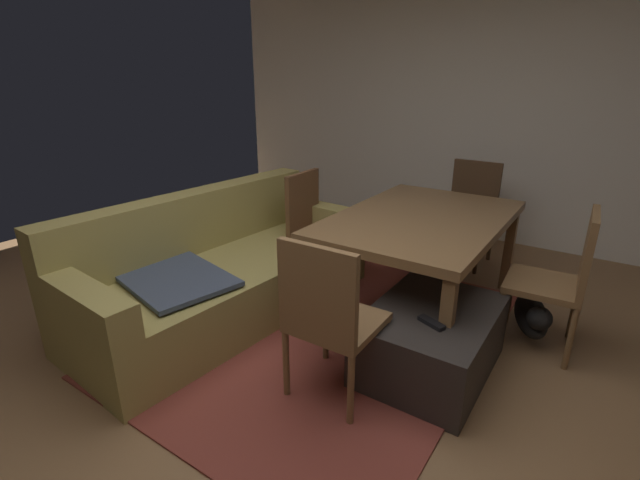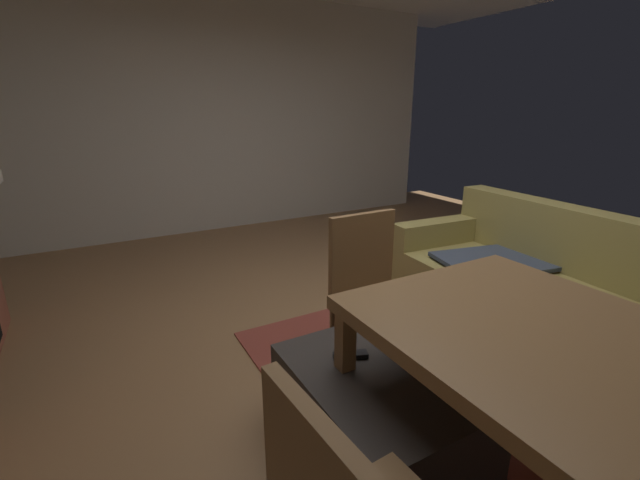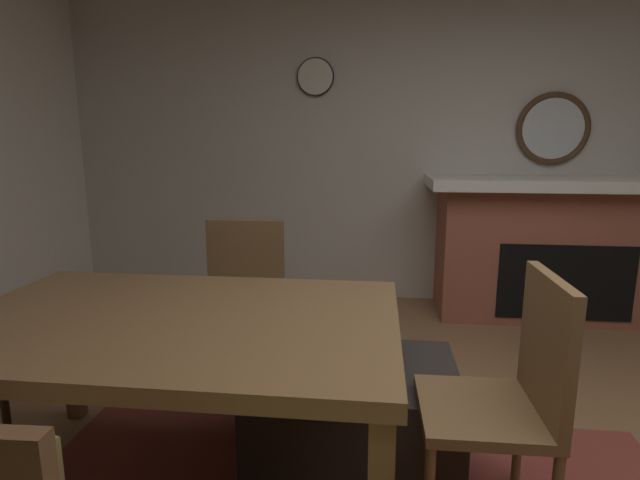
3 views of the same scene
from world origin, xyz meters
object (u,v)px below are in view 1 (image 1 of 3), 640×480
at_px(dining_chair_south, 562,274).
at_px(small_dog, 532,315).
at_px(tv_remote, 431,323).
at_px(ottoman_coffee_table, 431,340).
at_px(dining_table, 421,225).
at_px(potted_plant, 288,216).
at_px(dining_chair_west, 328,314).
at_px(dining_chair_east, 470,206).
at_px(dining_chair_north, 314,222).
at_px(couch, 222,273).

relative_size(dining_chair_south, small_dog, 1.55).
bearing_deg(tv_remote, small_dog, -2.61).
distance_m(ottoman_coffee_table, tv_remote, 0.27).
relative_size(dining_table, dining_chair_south, 1.76).
xyz_separation_m(ottoman_coffee_table, potted_plant, (1.37, 2.13, 0.05)).
distance_m(dining_chair_west, dining_chair_south, 1.53).
xyz_separation_m(dining_chair_east, potted_plant, (-0.49, 1.77, -0.28)).
bearing_deg(dining_table, ottoman_coffee_table, -150.68).
bearing_deg(tv_remote, dining_chair_south, -11.22).
bearing_deg(dining_chair_south, dining_table, 90.34).
bearing_deg(tv_remote, dining_table, 47.98).
distance_m(dining_chair_east, dining_chair_south, 1.52).
bearing_deg(ottoman_coffee_table, dining_chair_east, 10.98).
bearing_deg(ottoman_coffee_table, dining_chair_north, 63.51).
height_order(dining_table, dining_chair_south, dining_chair_south).
distance_m(tv_remote, dining_chair_south, 0.97).
distance_m(dining_table, potted_plant, 1.95).
bearing_deg(tv_remote, dining_chair_west, 155.48).
distance_m(dining_chair_north, small_dog, 1.76).
bearing_deg(dining_table, dining_chair_south, -89.66).
relative_size(dining_chair_west, dining_chair_south, 1.00).
bearing_deg(small_dog, potted_plant, 75.72).
bearing_deg(dining_chair_west, dining_chair_east, -0.04).
relative_size(couch, ottoman_coffee_table, 2.56).
bearing_deg(dining_chair_south, potted_plant, 75.12).
distance_m(couch, dining_chair_south, 2.28).
bearing_deg(potted_plant, dining_chair_west, -137.52).
bearing_deg(small_dog, couch, 114.14).
distance_m(ottoman_coffee_table, dining_chair_north, 1.48).
xyz_separation_m(couch, small_dog, (0.89, -1.98, -0.14)).
bearing_deg(dining_chair_north, small_dog, -87.59).
bearing_deg(tv_remote, dining_chair_north, 80.06).
bearing_deg(ottoman_coffee_table, dining_chair_west, 147.21).
xyz_separation_m(dining_table, dining_chair_south, (0.01, -0.93, -0.14)).
xyz_separation_m(tv_remote, dining_table, (0.81, 0.41, 0.26)).
height_order(couch, dining_table, couch).
bearing_deg(dining_chair_east, ottoman_coffee_table, -169.02).
bearing_deg(small_dog, dining_chair_west, 148.09).
bearing_deg(dining_chair_west, dining_table, 0.07).
bearing_deg(small_dog, dining_chair_north, 92.41).
xyz_separation_m(ottoman_coffee_table, small_dog, (0.72, -0.43, -0.04)).
bearing_deg(ottoman_coffee_table, small_dog, -31.21).
xyz_separation_m(couch, dining_chair_south, (0.82, -2.11, 0.22)).
bearing_deg(dining_chair_north, dining_chair_south, -89.72).
relative_size(couch, dining_table, 1.40).
xyz_separation_m(tv_remote, dining_chair_north, (0.81, 1.34, 0.11)).
relative_size(couch, dining_chair_west, 2.46).
distance_m(couch, small_dog, 2.18).
distance_m(dining_table, dining_chair_west, 1.22).
relative_size(couch, potted_plant, 4.99).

